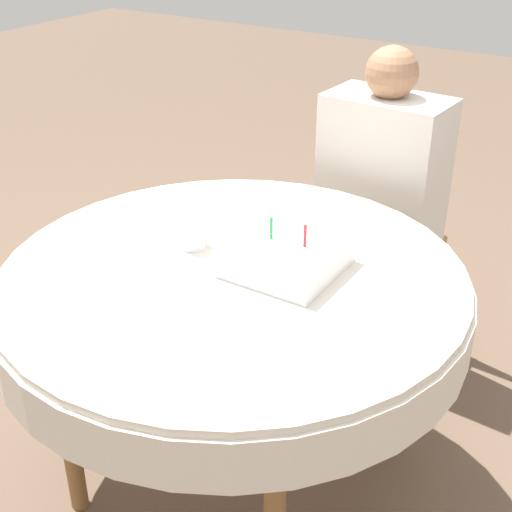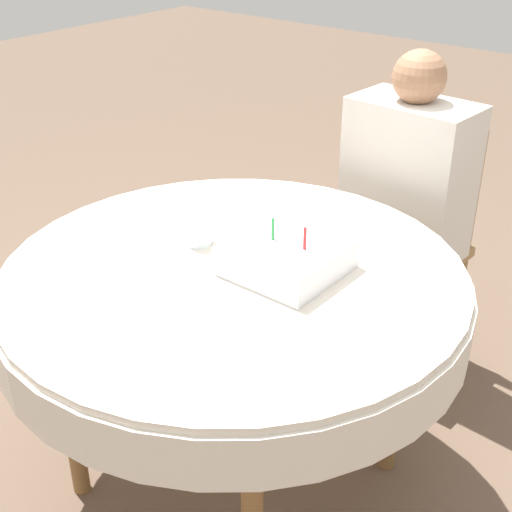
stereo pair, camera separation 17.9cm
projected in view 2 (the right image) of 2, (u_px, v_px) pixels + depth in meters
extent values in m
plane|color=brown|center=(237.00, 476.00, 2.18)|extent=(12.00, 12.00, 0.00)
cylinder|color=silver|center=(233.00, 271.00, 1.83)|extent=(1.20, 1.20, 0.02)
cylinder|color=silver|center=(234.00, 297.00, 1.87)|extent=(1.22, 1.22, 0.13)
cylinder|color=brown|center=(67.00, 396.00, 1.96)|extent=(0.05, 0.05, 0.71)
cylinder|color=brown|center=(224.00, 297.00, 2.41)|extent=(0.05, 0.05, 0.71)
cylinder|color=brown|center=(396.00, 373.00, 2.05)|extent=(0.05, 0.05, 0.71)
cube|color=#A37A4C|center=(400.00, 253.00, 2.51)|extent=(0.40, 0.40, 0.04)
cube|color=#A37A4C|center=(433.00, 178.00, 2.52)|extent=(0.34, 0.05, 0.43)
cylinder|color=#A37A4C|center=(331.00, 309.00, 2.61)|extent=(0.04, 0.04, 0.42)
cylinder|color=#A37A4C|center=(409.00, 344.00, 2.42)|extent=(0.04, 0.04, 0.42)
cylinder|color=#A37A4C|center=(381.00, 276.00, 2.83)|extent=(0.04, 0.04, 0.42)
cylinder|color=#A37A4C|center=(456.00, 306.00, 2.63)|extent=(0.04, 0.04, 0.42)
cylinder|color=#9E7051|center=(345.00, 312.00, 2.57)|extent=(0.09, 0.09, 0.46)
cylinder|color=#9E7051|center=(393.00, 333.00, 2.45)|extent=(0.09, 0.09, 0.46)
cube|color=silver|center=(408.00, 179.00, 2.38)|extent=(0.42, 0.25, 0.53)
sphere|color=#9E7051|center=(419.00, 77.00, 2.22)|extent=(0.17, 0.17, 0.17)
cube|color=white|center=(286.00, 257.00, 1.80)|extent=(0.27, 0.27, 0.07)
cylinder|color=red|center=(305.00, 238.00, 1.74)|extent=(0.01, 0.01, 0.06)
cylinder|color=green|center=(273.00, 229.00, 1.79)|extent=(0.01, 0.01, 0.06)
cylinder|color=silver|center=(198.00, 227.00, 1.92)|extent=(0.08, 0.08, 0.10)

